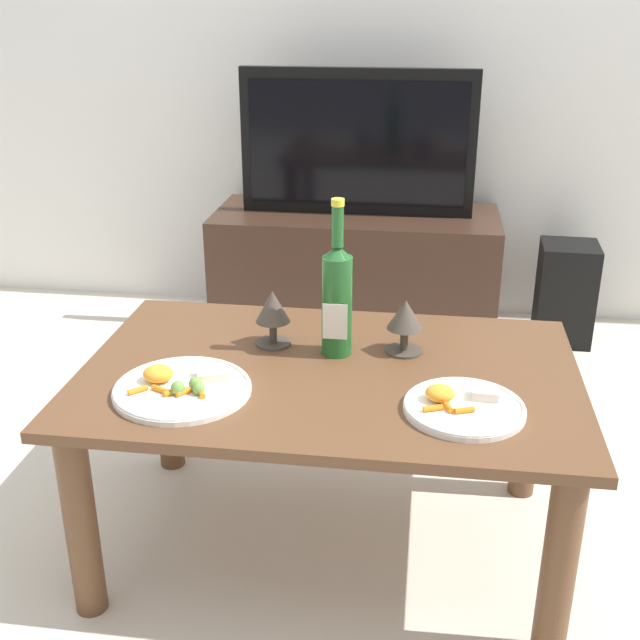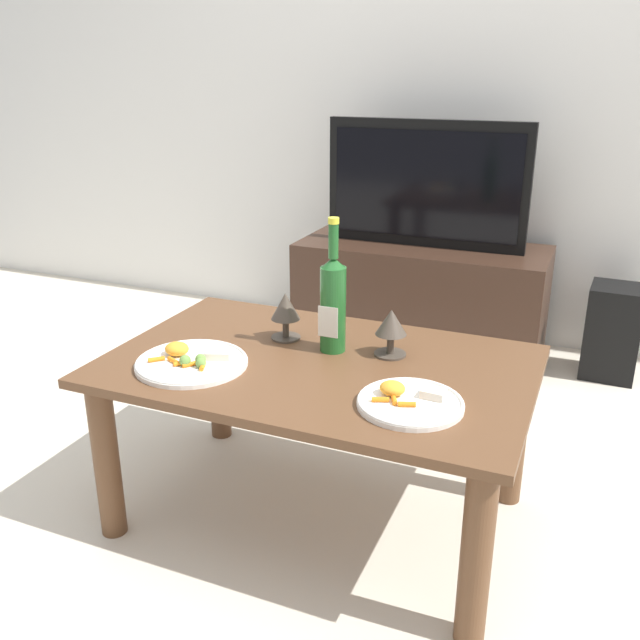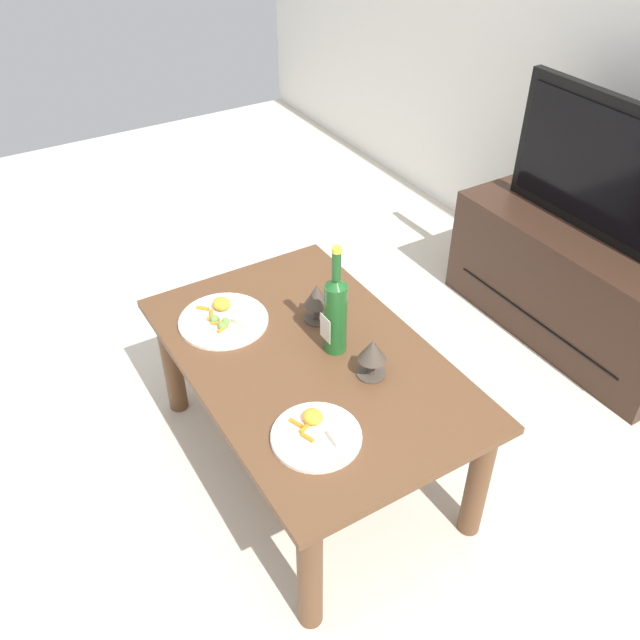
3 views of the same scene
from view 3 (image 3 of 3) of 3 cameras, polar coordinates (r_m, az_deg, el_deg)
name	(u,v)px [view 3 (image 3 of 3)]	position (r m, az deg, el deg)	size (l,w,h in m)	color
ground_plane	(311,461)	(2.46, -0.78, -11.70)	(6.40, 6.40, 0.00)	beige
dining_table	(310,378)	(2.17, -0.87, -4.87)	(1.12, 0.72, 0.49)	brown
tv_stand	(577,283)	(3.05, 20.68, 2.92)	(1.08, 0.46, 0.49)	#382319
tv_screen	(608,170)	(2.81, 22.96, 11.46)	(0.87, 0.05, 0.53)	black
wine_bottle	(336,312)	(2.05, 1.31, 0.69)	(0.07, 0.07, 0.37)	#1E5923
goblet_left	(317,297)	(2.20, -0.26, 1.91)	(0.09, 0.09, 0.14)	#473D33
goblet_right	(372,353)	(2.00, 4.39, -2.73)	(0.09, 0.09, 0.13)	#473D33
dinner_plate_left	(224,319)	(2.26, -8.05, 0.08)	(0.30, 0.30, 0.05)	white
dinner_plate_right	(317,434)	(1.87, -0.29, -9.53)	(0.25, 0.25, 0.05)	white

